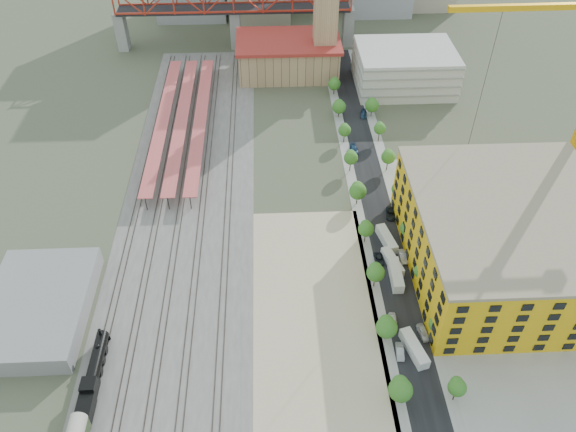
{
  "coord_description": "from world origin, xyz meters",
  "views": [
    {
      "loc": [
        -13.7,
        -111.78,
        101.15
      ],
      "look_at": [
        -9.18,
        -10.33,
        10.0
      ],
      "focal_mm": 35.0,
      "sensor_mm": 36.0,
      "label": 1
    }
  ],
  "objects_px": {
    "locomotive": "(94,374)",
    "site_trailer_c": "(392,262)",
    "construction_building": "(508,239)",
    "site_trailer_d": "(387,239)",
    "car_0": "(393,321)",
    "site_trailer_a": "(414,348)",
    "site_trailer_b": "(396,275)"
  },
  "relations": [
    {
      "from": "locomotive",
      "to": "site_trailer_c",
      "type": "height_order",
      "value": "locomotive"
    },
    {
      "from": "site_trailer_d",
      "to": "car_0",
      "type": "bearing_deg",
      "value": -109.52
    },
    {
      "from": "site_trailer_c",
      "to": "construction_building",
      "type": "bearing_deg",
      "value": -17.95
    },
    {
      "from": "site_trailer_b",
      "to": "site_trailer_d",
      "type": "bearing_deg",
      "value": 91.5
    },
    {
      "from": "site_trailer_a",
      "to": "car_0",
      "type": "height_order",
      "value": "site_trailer_a"
    },
    {
      "from": "site_trailer_a",
      "to": "locomotive",
      "type": "bearing_deg",
      "value": 167.75
    },
    {
      "from": "locomotive",
      "to": "site_trailer_a",
      "type": "distance_m",
      "value": 66.11
    },
    {
      "from": "site_trailer_a",
      "to": "site_trailer_c",
      "type": "distance_m",
      "value": 25.08
    },
    {
      "from": "locomotive",
      "to": "car_0",
      "type": "relative_size",
      "value": 5.07
    },
    {
      "from": "site_trailer_b",
      "to": "site_trailer_d",
      "type": "xyz_separation_m",
      "value": [
        0.0,
        12.34,
        -0.08
      ]
    },
    {
      "from": "construction_building",
      "to": "site_trailer_d",
      "type": "bearing_deg",
      "value": 159.92
    },
    {
      "from": "locomotive",
      "to": "site_trailer_d",
      "type": "distance_m",
      "value": 75.64
    },
    {
      "from": "site_trailer_a",
      "to": "car_0",
      "type": "distance_m",
      "value": 8.31
    },
    {
      "from": "construction_building",
      "to": "locomotive",
      "type": "height_order",
      "value": "construction_building"
    },
    {
      "from": "construction_building",
      "to": "site_trailer_d",
      "type": "relative_size",
      "value": 5.55
    },
    {
      "from": "site_trailer_b",
      "to": "car_0",
      "type": "distance_m",
      "value": 13.44
    },
    {
      "from": "site_trailer_c",
      "to": "site_trailer_d",
      "type": "xyz_separation_m",
      "value": [
        0.0,
        8.09,
        0.04
      ]
    },
    {
      "from": "site_trailer_a",
      "to": "site_trailer_d",
      "type": "bearing_deg",
      "value": 74.48
    },
    {
      "from": "site_trailer_c",
      "to": "site_trailer_d",
      "type": "height_order",
      "value": "site_trailer_d"
    },
    {
      "from": "locomotive",
      "to": "site_trailer_d",
      "type": "bearing_deg",
      "value": 29.24
    },
    {
      "from": "site_trailer_b",
      "to": "site_trailer_d",
      "type": "distance_m",
      "value": 12.34
    },
    {
      "from": "construction_building",
      "to": "site_trailer_b",
      "type": "relative_size",
      "value": 5.23
    },
    {
      "from": "construction_building",
      "to": "car_0",
      "type": "relative_size",
      "value": 11.42
    },
    {
      "from": "construction_building",
      "to": "site_trailer_c",
      "type": "height_order",
      "value": "construction_building"
    },
    {
      "from": "site_trailer_a",
      "to": "construction_building",
      "type": "bearing_deg",
      "value": 26.78
    },
    {
      "from": "site_trailer_c",
      "to": "site_trailer_a",
      "type": "bearing_deg",
      "value": -104.84
    },
    {
      "from": "site_trailer_c",
      "to": "car_0",
      "type": "distance_m",
      "value": 17.61
    },
    {
      "from": "construction_building",
      "to": "site_trailer_c",
      "type": "distance_m",
      "value": 27.3
    },
    {
      "from": "locomotive",
      "to": "site_trailer_a",
      "type": "relative_size",
      "value": 2.39
    },
    {
      "from": "site_trailer_c",
      "to": "site_trailer_d",
      "type": "relative_size",
      "value": 0.96
    },
    {
      "from": "car_0",
      "to": "site_trailer_a",
      "type": "bearing_deg",
      "value": -65.06
    },
    {
      "from": "locomotive",
      "to": "site_trailer_c",
      "type": "xyz_separation_m",
      "value": [
        66.0,
        28.85,
        -0.89
      ]
    }
  ]
}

